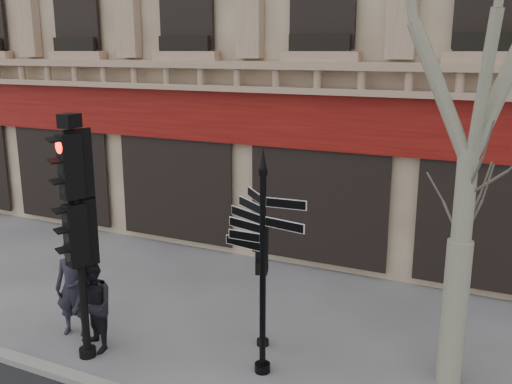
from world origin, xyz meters
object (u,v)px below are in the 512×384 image
(traffic_signal_secondary, at_px, (263,262))
(fingerpost, at_px, (263,226))
(pedestrian_a, at_px, (73,288))
(pedestrian_b, at_px, (92,306))
(traffic_signal_main, at_px, (76,209))

(traffic_signal_secondary, bearing_deg, fingerpost, -84.32)
(pedestrian_a, xyz_separation_m, pedestrian_b, (0.74, -0.33, -0.08))
(traffic_signal_main, height_order, pedestrian_a, traffic_signal_main)
(traffic_signal_main, xyz_separation_m, traffic_signal_secondary, (2.58, 1.68, -1.07))
(pedestrian_b, bearing_deg, fingerpost, 36.28)
(fingerpost, bearing_deg, pedestrian_b, -147.10)
(traffic_signal_main, distance_m, pedestrian_a, 1.99)
(fingerpost, xyz_separation_m, traffic_signal_main, (-2.95, -0.88, 0.13))
(fingerpost, bearing_deg, traffic_signal_secondary, 135.38)
(traffic_signal_secondary, distance_m, pedestrian_b, 3.08)
(fingerpost, height_order, pedestrian_b, fingerpost)
(traffic_signal_main, bearing_deg, pedestrian_a, 163.82)
(traffic_signal_main, height_order, pedestrian_b, traffic_signal_main)
(traffic_signal_main, distance_m, pedestrian_b, 1.84)
(traffic_signal_secondary, distance_m, pedestrian_a, 3.60)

